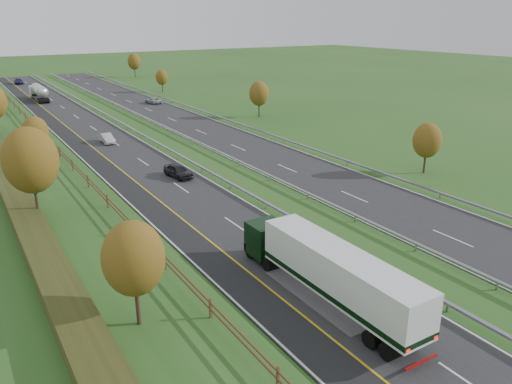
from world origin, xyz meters
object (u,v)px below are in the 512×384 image
(car_dark_near, at_px, (178,171))
(car_oncoming, at_px, (153,100))
(car_silver_mid, at_px, (107,138))
(car_small_far, at_px, (19,81))
(box_lorry, at_px, (328,270))
(road_tanker, at_px, (39,92))

(car_dark_near, bearing_deg, car_oncoming, 64.51)
(car_dark_near, bearing_deg, car_silver_mid, 88.34)
(car_small_far, height_order, car_oncoming, car_small_far)
(car_silver_mid, xyz_separation_m, car_oncoming, (18.55, 30.15, -0.04))
(car_dark_near, xyz_separation_m, car_silver_mid, (-2.25, 20.95, -0.08))
(box_lorry, xyz_separation_m, car_oncoming, (18.85, 80.88, -1.65))
(box_lorry, bearing_deg, car_dark_near, 85.12)
(car_oncoming, bearing_deg, car_small_far, -75.69)
(car_silver_mid, bearing_deg, box_lorry, -90.49)
(car_silver_mid, bearing_deg, car_oncoming, 58.24)
(box_lorry, distance_m, car_dark_near, 29.92)
(car_dark_near, bearing_deg, box_lorry, -102.67)
(car_small_far, xyz_separation_m, car_oncoming, (19.78, -50.48, -0.10))
(road_tanker, xyz_separation_m, car_dark_near, (3.60, -68.32, -1.07))
(car_dark_near, height_order, car_small_far, car_dark_near)
(box_lorry, bearing_deg, car_oncoming, 76.88)
(box_lorry, relative_size, road_tanker, 1.45)
(car_silver_mid, relative_size, car_oncoming, 0.90)
(box_lorry, xyz_separation_m, car_silver_mid, (0.29, 50.72, -1.61))
(car_silver_mid, bearing_deg, car_small_far, 90.72)
(road_tanker, distance_m, car_oncoming, 26.34)
(car_dark_near, distance_m, car_oncoming, 53.64)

